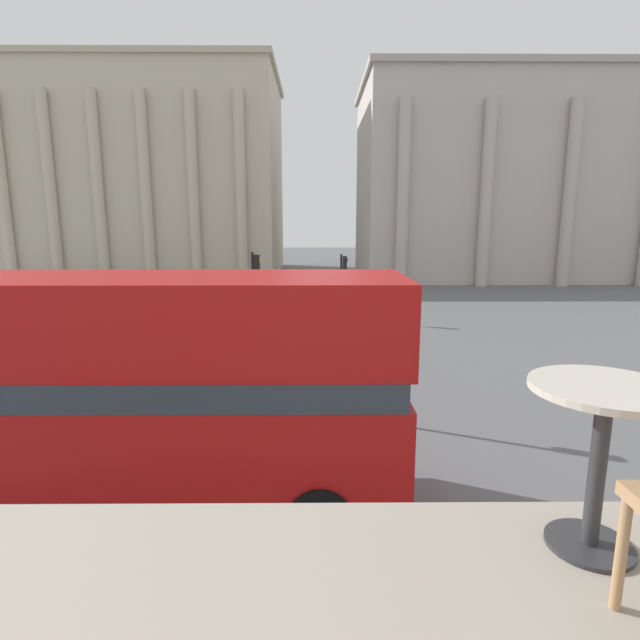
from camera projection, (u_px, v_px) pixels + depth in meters
name	position (u px, v px, depth m)	size (l,w,h in m)	color
double_decker_bus	(76.00, 383.00, 8.30)	(10.93, 2.63, 4.01)	black
cafe_dining_table	(602.00, 430.00, 2.05)	(0.60, 0.60, 0.73)	#2D2D30
plaza_building_left	(150.00, 175.00, 49.84)	(26.00, 16.09, 19.08)	beige
plaza_building_right	(495.00, 182.00, 44.88)	(24.40, 15.30, 16.92)	#BCB2A8
traffic_light_near	(358.00, 332.00, 12.16)	(0.42, 0.24, 3.39)	black
traffic_light_mid	(255.00, 286.00, 19.46)	(0.42, 0.24, 3.75)	black
traffic_light_far	(343.00, 277.00, 24.89)	(0.42, 0.24, 3.34)	black
pedestrian_black	(156.00, 333.00, 18.10)	(0.32, 0.32, 1.63)	#282B33
pedestrian_blue	(299.00, 348.00, 15.55)	(0.32, 0.32, 1.75)	#282B33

